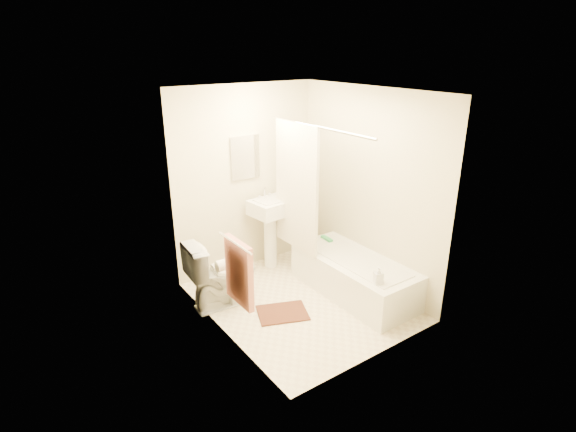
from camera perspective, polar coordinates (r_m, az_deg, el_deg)
floor at (r=5.37m, az=1.57°, el=-10.81°), size 2.40×2.40×0.00m
ceiling at (r=4.59m, az=1.87°, el=15.62°), size 2.40×2.40×0.00m
wall_back at (r=5.80m, az=-5.44°, el=4.58°), size 2.00×0.02×2.40m
wall_left at (r=4.36m, az=-8.87°, el=-1.20°), size 0.02×2.40×2.40m
wall_right at (r=5.48m, az=10.12°, el=3.35°), size 0.02×2.40×2.40m
mirror at (r=5.71m, az=-5.44°, el=7.42°), size 0.40×0.03×0.55m
curtain_rod at (r=4.90m, az=3.95°, el=11.21°), size 0.03×1.70×0.03m
shower_curtain at (r=5.39m, az=1.07°, el=3.62°), size 0.04×0.80×1.55m
towel_bar at (r=4.21m, az=-6.77°, el=-3.40°), size 0.02×0.60×0.02m
towel at (r=4.36m, az=-6.24°, el=-7.15°), size 0.06×0.45×0.66m
toilet_paper at (r=4.69m, az=-8.44°, el=-6.24°), size 0.11×0.12×0.12m
toilet at (r=5.19m, az=-8.35°, el=-7.18°), size 0.84×0.51×0.80m
sink at (r=5.94m, az=-2.14°, el=-1.91°), size 0.57×0.48×1.04m
bathtub at (r=5.49m, az=8.35°, el=-7.55°), size 0.70×1.60×0.45m
bath_mat at (r=5.15m, az=-0.71°, el=-12.19°), size 0.66×0.58×0.02m
soap_bottle at (r=4.87m, az=11.41°, el=-7.41°), size 0.11×0.11×0.19m
scrub_brush at (r=5.85m, az=4.93°, el=-2.91°), size 0.07×0.20×0.04m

